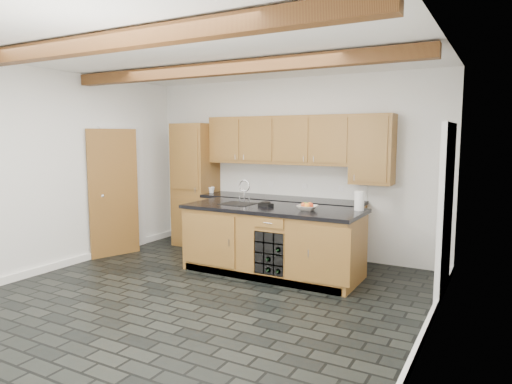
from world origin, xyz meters
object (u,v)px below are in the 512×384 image
fruit_bowl (307,208)px  paper_towel (359,201)px  kitchen_scale (266,204)px  island (272,240)px

fruit_bowl → paper_towel: paper_towel is taller
kitchen_scale → fruit_bowl: 0.63m
island → paper_towel: paper_towel is taller
kitchen_scale → paper_towel: bearing=34.9°
kitchen_scale → fruit_bowl: fruit_bowl is taller
island → paper_towel: size_ratio=9.87×
island → kitchen_scale: bearing=-177.7°
paper_towel → island: bearing=-165.5°
island → kitchen_scale: size_ratio=10.66×
kitchen_scale → paper_towel: 1.25m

